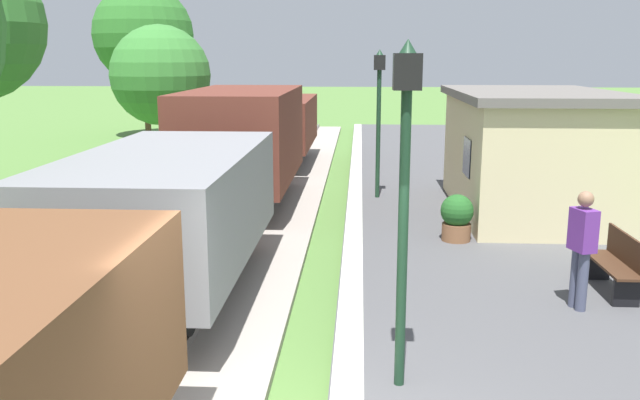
% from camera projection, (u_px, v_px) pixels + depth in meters
% --- Properties ---
extents(freight_train, '(2.50, 26.00, 2.72)m').
position_uv_depth(freight_train, '(217.00, 172.00, 13.59)').
color(freight_train, brown).
rests_on(freight_train, rail_near).
extents(station_hut, '(3.50, 5.80, 2.78)m').
position_uv_depth(station_hut, '(531.00, 152.00, 15.18)').
color(station_hut, beige).
rests_on(station_hut, platform_slab).
extents(bench_near_hut, '(0.42, 1.50, 0.91)m').
position_uv_depth(bench_near_hut, '(618.00, 263.00, 10.09)').
color(bench_near_hut, '#422819').
rests_on(bench_near_hut, platform_slab).
extents(person_waiting, '(0.34, 0.43, 1.71)m').
position_uv_depth(person_waiting, '(582.00, 245.00, 9.34)').
color(person_waiting, '#474C66').
rests_on(person_waiting, platform_slab).
extents(potted_planter, '(0.64, 0.64, 0.92)m').
position_uv_depth(potted_planter, '(457.00, 217.00, 12.96)').
color(potted_planter, brown).
rests_on(potted_planter, platform_slab).
extents(lamp_post_near, '(0.28, 0.28, 3.70)m').
position_uv_depth(lamp_post_near, '(405.00, 154.00, 6.80)').
color(lamp_post_near, '#193823').
rests_on(lamp_post_near, platform_slab).
extents(lamp_post_far, '(0.28, 0.28, 3.70)m').
position_uv_depth(lamp_post_far, '(379.00, 97.00, 16.53)').
color(lamp_post_far, '#193823').
rests_on(lamp_post_far, platform_slab).
extents(tree_field_left, '(3.44, 3.44, 4.86)m').
position_uv_depth(tree_field_left, '(160.00, 75.00, 23.01)').
color(tree_field_left, '#4C3823').
rests_on(tree_field_left, ground).
extents(tree_field_distant, '(4.58, 4.58, 7.04)m').
position_uv_depth(tree_field_distant, '(143.00, 35.00, 30.64)').
color(tree_field_distant, '#4C3823').
rests_on(tree_field_distant, ground).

